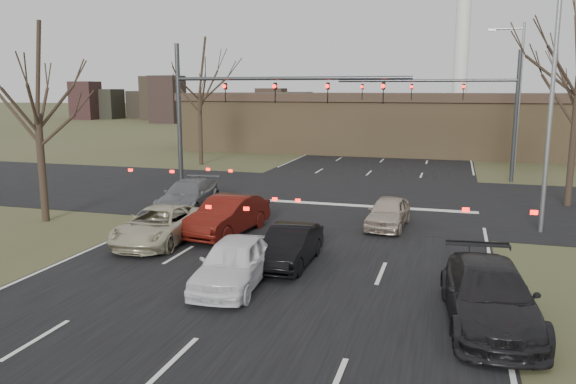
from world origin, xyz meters
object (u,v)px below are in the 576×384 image
Objects in this scene: mast_arm_near at (237,101)px; car_silver_suv at (159,225)px; streetlight_right_near at (547,92)px; car_black_hatch at (290,246)px; car_charcoal_sedan at (490,296)px; car_red_ahead at (227,216)px; car_white_sedan at (234,262)px; mast_arm_far at (468,100)px; building at (415,123)px; car_grey_ahead at (188,195)px; car_silver_ahead at (388,212)px; streetlight_right_far at (517,90)px.

mast_arm_near is 2.52× the size of car_silver_suv.
car_black_hatch is at bearing -140.30° from streetlight_right_near.
car_charcoal_sedan reaches higher than car_silver_suv.
car_red_ahead is at bearing -162.07° from streetlight_right_near.
streetlight_right_near is at bearing 71.37° from car_charcoal_sedan.
streetlight_right_near is 14.05m from car_white_sedan.
mast_arm_far reaches higher than car_charcoal_sedan.
car_charcoal_sedan is at bearing -48.12° from mast_arm_near.
streetlight_right_near is 2.08× the size of car_silver_suv.
building is 28.97m from streetlight_right_near.
mast_arm_far reaches higher than car_silver_suv.
car_grey_ahead is (-1.27, -3.22, -4.36)m from mast_arm_near.
car_silver_suv is at bearing 136.79° from car_white_sedan.
car_charcoal_sedan is 16.32m from car_grey_ahead.
car_red_ahead is at bearing 110.14° from car_white_sedan.
car_red_ahead is at bearing -51.76° from car_grey_ahead.
car_charcoal_sedan is at bearing -65.36° from car_silver_ahead.
car_silver_ahead is (-6.32, -17.91, -4.95)m from streetlight_right_far.
mast_arm_near is 14.38m from streetlight_right_near.
car_silver_ahead is at bearing 33.63° from car_red_ahead.
mast_arm_far is 2.97× the size of car_silver_ahead.
streetlight_right_near reaches higher than mast_arm_far.
car_charcoal_sedan reaches higher than car_silver_ahead.
mast_arm_far is at bearing -128.11° from streetlight_right_far.
building is 4.24× the size of streetlight_right_near.
car_red_ahead is at bearing 140.96° from car_charcoal_sedan.
mast_arm_far is at bearing 41.22° from mast_arm_near.
car_silver_ahead is at bearing 67.52° from car_black_hatch.
streetlight_right_near is 2.03× the size of car_grey_ahead.
streetlight_right_far is (7.32, -11.00, 2.92)m from building.
streetlight_right_far reaches higher than car_white_sedan.
car_silver_ahead is (-3.50, 9.17, -0.10)m from car_charcoal_sedan.
mast_arm_near reaches higher than car_silver_suv.
streetlight_right_near is 15.72m from car_silver_suv.
mast_arm_near is 13.90m from car_white_sedan.
streetlight_right_near is at bearing 18.65° from car_silver_suv.
mast_arm_near is 8.38m from car_red_ahead.
building reaches higher than car_black_hatch.
streetlight_right_near is 2.19× the size of car_red_ahead.
streetlight_right_far is at bearing 43.89° from mast_arm_near.
car_charcoal_sedan is at bearing -27.74° from car_black_hatch.
streetlight_right_far is (3.14, 4.00, 0.57)m from mast_arm_far.
building is at bearing 88.79° from car_red_ahead.
building reaches higher than car_charcoal_sedan.
car_red_ahead is (-9.18, -16.83, -4.27)m from mast_arm_far.
streetlight_right_far is 19.63m from car_silver_ahead.
car_silver_suv is at bearing -120.77° from mast_arm_far.
streetlight_right_far reaches higher than car_red_ahead.
building reaches higher than car_silver_ahead.
car_grey_ahead is (-7.00, 6.69, 0.07)m from car_black_hatch.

